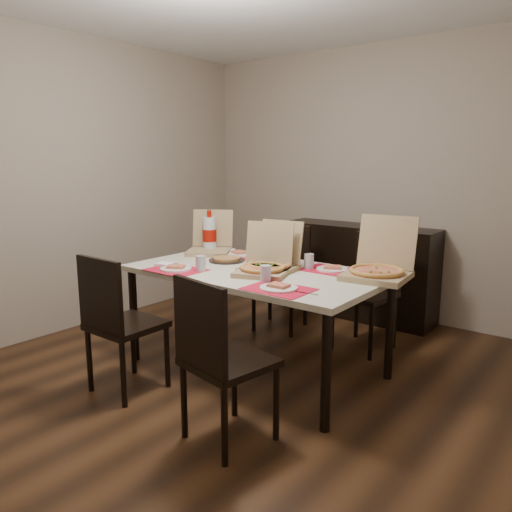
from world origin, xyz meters
name	(u,v)px	position (x,y,z in m)	size (l,w,h in m)	color
ground	(242,377)	(0.00, 0.00, -0.01)	(3.80, 4.00, 0.02)	#402613
room_walls	(279,130)	(0.00, 0.43, 1.73)	(3.84, 4.02, 2.62)	gray
sideboard	(358,271)	(0.00, 1.78, 0.45)	(1.50, 0.40, 0.90)	black
dining_table	(256,279)	(0.00, 0.16, 0.68)	(1.80, 1.00, 0.75)	beige
chair_near_left	(117,319)	(-0.47, -0.70, 0.51)	(0.42, 0.42, 0.93)	black
chair_near_right	(219,355)	(0.45, -0.74, 0.51)	(0.49, 0.49, 0.93)	black
chair_far_left	(283,272)	(-0.40, 1.08, 0.51)	(0.50, 0.50, 0.93)	black
chair_far_right	(370,286)	(0.45, 1.09, 0.51)	(0.46, 0.46, 0.93)	black
setting_near_left	(181,267)	(-0.42, -0.17, 0.77)	(0.44, 0.30, 0.11)	red
setting_near_right	(275,284)	(0.40, -0.16, 0.77)	(0.46, 0.30, 0.11)	red
setting_far_left	(240,253)	(-0.41, 0.49, 0.77)	(0.50, 0.30, 0.11)	red
setting_far_right	(325,267)	(0.40, 0.45, 0.77)	(0.47, 0.30, 0.11)	red
napkin_loose	(263,274)	(0.14, 0.05, 0.76)	(0.12, 0.11, 0.02)	white
pizza_box_center	(264,266)	(0.12, 0.09, 0.81)	(0.45, 0.47, 0.34)	#947B55
pizza_box_right	(378,269)	(0.79, 0.46, 0.81)	(0.44, 0.48, 0.40)	#947B55
pizza_box_left	(210,246)	(-0.71, 0.44, 0.81)	(0.50, 0.51, 0.35)	#947B55
pizza_box_extra	(271,263)	(0.10, 0.20, 0.81)	(0.37, 0.41, 0.34)	#947B55
faina_plate	(227,260)	(-0.36, 0.26, 0.76)	(0.28, 0.28, 0.03)	black
dip_bowl	(279,264)	(0.05, 0.37, 0.76)	(0.11, 0.11, 0.03)	white
soda_bottle	(210,234)	(-0.74, 0.47, 0.90)	(0.12, 0.12, 0.35)	silver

